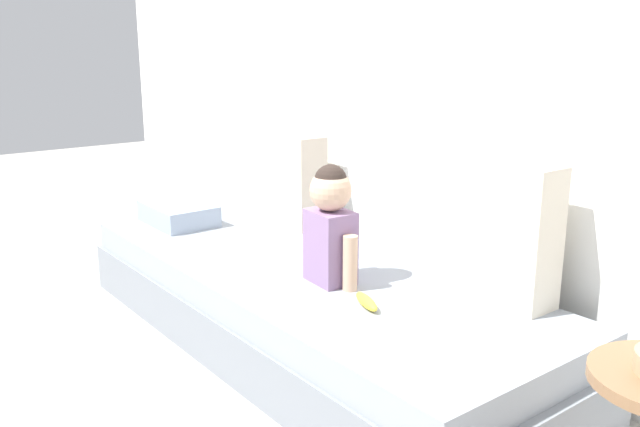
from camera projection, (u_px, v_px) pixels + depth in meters
The scene contains 8 objects.
ground_plane at pixel (305, 343), 2.95m from camera, with size 12.00×12.00×0.00m, color #B2ADA3.
back_wall at pixel (410, 66), 3.01m from camera, with size 5.64×0.10×2.33m, color white.
couch at pixel (305, 305), 2.91m from camera, with size 2.44×0.91×0.35m.
throw_pillow_left at pixel (282, 177), 3.53m from camera, with size 0.56×0.16×0.46m, color #C1B29E.
throw_pillow_right at pixel (490, 228), 2.50m from camera, with size 0.52×0.16×0.51m, color beige.
toddler at pixel (330, 223), 2.62m from camera, with size 0.30×0.16×0.47m.
banana at pixel (366, 301), 2.43m from camera, with size 0.17×0.04×0.04m, color yellow.
folded_blanket at pixel (178, 213), 3.51m from camera, with size 0.40×0.28×0.10m, color #8E9EB2.
Camera 1 is at (2.19, -1.61, 1.29)m, focal length 38.18 mm.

